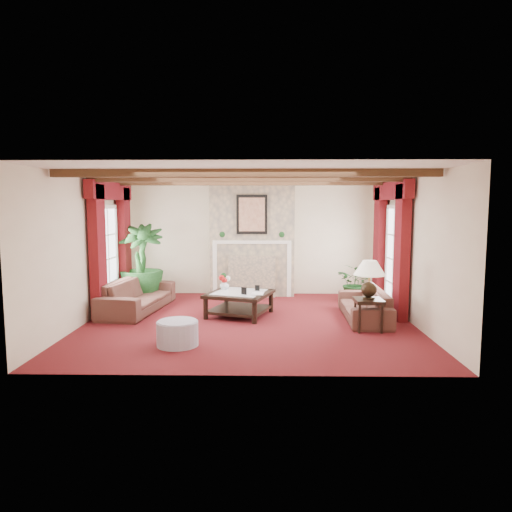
{
  "coord_description": "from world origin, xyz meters",
  "views": [
    {
      "loc": [
        0.29,
        -8.34,
        2.14
      ],
      "look_at": [
        0.13,
        0.4,
        1.19
      ],
      "focal_mm": 32.0,
      "sensor_mm": 36.0,
      "label": 1
    }
  ],
  "objects_px": {
    "sofa_left": "(138,290)",
    "sofa_right": "(364,300)",
    "coffee_table": "(239,304)",
    "side_table": "(368,315)",
    "ottoman": "(178,334)",
    "potted_palm": "(142,280)"
  },
  "relations": [
    {
      "from": "sofa_right",
      "to": "ottoman",
      "type": "distance_m",
      "value": 3.68
    },
    {
      "from": "sofa_right",
      "to": "side_table",
      "type": "distance_m",
      "value": 0.82
    },
    {
      "from": "side_table",
      "to": "sofa_left",
      "type": "bearing_deg",
      "value": 162.02
    },
    {
      "from": "potted_palm",
      "to": "side_table",
      "type": "bearing_deg",
      "value": -26.88
    },
    {
      "from": "potted_palm",
      "to": "side_table",
      "type": "height_order",
      "value": "potted_palm"
    },
    {
      "from": "sofa_left",
      "to": "potted_palm",
      "type": "distance_m",
      "value": 0.89
    },
    {
      "from": "coffee_table",
      "to": "ottoman",
      "type": "distance_m",
      "value": 2.13
    },
    {
      "from": "sofa_right",
      "to": "ottoman",
      "type": "bearing_deg",
      "value": -60.16
    },
    {
      "from": "side_table",
      "to": "coffee_table",
      "type": "bearing_deg",
      "value": 155.63
    },
    {
      "from": "sofa_left",
      "to": "sofa_right",
      "type": "relative_size",
      "value": 1.2
    },
    {
      "from": "coffee_table",
      "to": "ottoman",
      "type": "xyz_separation_m",
      "value": [
        -0.85,
        -1.95,
        -0.04
      ]
    },
    {
      "from": "coffee_table",
      "to": "side_table",
      "type": "bearing_deg",
      "value": -5.66
    },
    {
      "from": "sofa_right",
      "to": "coffee_table",
      "type": "distance_m",
      "value": 2.41
    },
    {
      "from": "coffee_table",
      "to": "side_table",
      "type": "height_order",
      "value": "side_table"
    },
    {
      "from": "sofa_right",
      "to": "coffee_table",
      "type": "height_order",
      "value": "sofa_right"
    },
    {
      "from": "coffee_table",
      "to": "ottoman",
      "type": "bearing_deg",
      "value": -94.86
    },
    {
      "from": "sofa_left",
      "to": "ottoman",
      "type": "bearing_deg",
      "value": -144.21
    },
    {
      "from": "sofa_left",
      "to": "coffee_table",
      "type": "xyz_separation_m",
      "value": [
        2.11,
        -0.39,
        -0.2
      ]
    },
    {
      "from": "side_table",
      "to": "ottoman",
      "type": "height_order",
      "value": "side_table"
    },
    {
      "from": "potted_palm",
      "to": "ottoman",
      "type": "distance_m",
      "value": 3.53
    },
    {
      "from": "sofa_left",
      "to": "sofa_right",
      "type": "distance_m",
      "value": 4.55
    },
    {
      "from": "side_table",
      "to": "potted_palm",
      "type": "bearing_deg",
      "value": 153.12
    }
  ]
}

